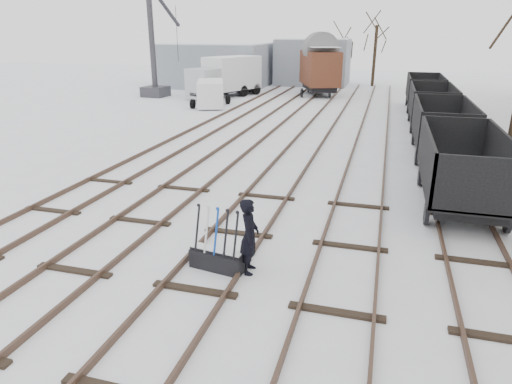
# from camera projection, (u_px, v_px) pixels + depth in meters

# --- Properties ---
(ground) EXTENTS (120.00, 120.00, 0.00)m
(ground) POSITION_uv_depth(u_px,v_px,m) (195.00, 291.00, 9.73)
(ground) COLOR white
(ground) RESTS_ON ground
(tracks) EXTENTS (13.90, 52.00, 0.16)m
(tracks) POSITION_uv_depth(u_px,v_px,m) (306.00, 143.00, 22.10)
(tracks) COLOR black
(tracks) RESTS_ON ground
(shed_left) EXTENTS (10.00, 8.00, 4.10)m
(shed_left) POSITION_uv_depth(u_px,v_px,m) (216.00, 65.00, 45.03)
(shed_left) COLOR gray
(shed_left) RESTS_ON ground
(shed_right) EXTENTS (7.00, 6.00, 4.50)m
(shed_right) POSITION_uv_depth(u_px,v_px,m) (313.00, 62.00, 46.26)
(shed_right) COLOR gray
(shed_right) RESTS_ON ground
(ground_frame) EXTENTS (1.35, 0.62, 1.49)m
(ground_frame) POSITION_uv_depth(u_px,v_px,m) (217.00, 258.00, 10.54)
(ground_frame) COLOR black
(ground_frame) RESTS_ON ground
(worker) EXTENTS (0.51, 0.70, 1.78)m
(worker) POSITION_uv_depth(u_px,v_px,m) (249.00, 236.00, 10.23)
(worker) COLOR black
(worker) RESTS_ON ground
(freight_wagon_a) EXTENTS (2.29, 5.72, 2.33)m
(freight_wagon_a) POSITION_uv_depth(u_px,v_px,m) (461.00, 179.00, 14.17)
(freight_wagon_a) COLOR black
(freight_wagon_a) RESTS_ON ground
(freight_wagon_b) EXTENTS (2.29, 5.72, 2.33)m
(freight_wagon_b) POSITION_uv_depth(u_px,v_px,m) (441.00, 136.00, 19.97)
(freight_wagon_b) COLOR black
(freight_wagon_b) RESTS_ON ground
(freight_wagon_c) EXTENTS (2.29, 5.72, 2.33)m
(freight_wagon_c) POSITION_uv_depth(u_px,v_px,m) (431.00, 112.00, 25.77)
(freight_wagon_c) COLOR black
(freight_wagon_c) RESTS_ON ground
(freight_wagon_d) EXTENTS (2.29, 5.72, 2.33)m
(freight_wagon_d) POSITION_uv_depth(u_px,v_px,m) (424.00, 97.00, 31.57)
(freight_wagon_d) COLOR black
(freight_wagon_d) RESTS_ON ground
(box_van_wagon) EXTENTS (4.43, 5.88, 4.00)m
(box_van_wagon) POSITION_uv_depth(u_px,v_px,m) (320.00, 67.00, 38.34)
(box_van_wagon) COLOR black
(box_van_wagon) RESTS_ON ground
(lorry) EXTENTS (4.14, 7.40, 3.22)m
(lorry) POSITION_uv_depth(u_px,v_px,m) (226.00, 77.00, 37.56)
(lorry) COLOR black
(lorry) RESTS_ON ground
(panel_van) EXTENTS (3.15, 4.54, 1.84)m
(panel_van) POSITION_uv_depth(u_px,v_px,m) (211.00, 93.00, 33.03)
(panel_van) COLOR silver
(panel_van) RESTS_ON ground
(crane) EXTENTS (2.01, 5.50, 9.34)m
(crane) POSITION_uv_depth(u_px,v_px,m) (155.00, 66.00, 37.66)
(crane) COLOR #313136
(crane) RESTS_ON ground
(tree_far_left) EXTENTS (0.30, 0.30, 4.48)m
(tree_far_left) POSITION_uv_depth(u_px,v_px,m) (342.00, 61.00, 47.39)
(tree_far_left) COLOR black
(tree_far_left) RESTS_ON ground
(tree_far_right) EXTENTS (0.30, 0.30, 5.72)m
(tree_far_right) POSITION_uv_depth(u_px,v_px,m) (375.00, 56.00, 44.54)
(tree_far_right) COLOR black
(tree_far_right) RESTS_ON ground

